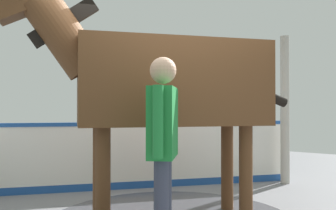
% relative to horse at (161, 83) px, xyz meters
% --- Properties ---
extents(barrier_wall, '(3.43, 4.27, 1.10)m').
position_rel_horse_xyz_m(barrier_wall, '(1.35, -1.23, -1.12)').
color(barrier_wall, white).
rests_on(barrier_wall, ground).
extents(roof_post_far, '(0.16, 0.16, 2.62)m').
position_rel_horse_xyz_m(roof_post_far, '(-0.42, -3.04, -0.32)').
color(roof_post_far, '#B7B2A8').
rests_on(roof_post_far, ground).
extents(horse, '(2.45, 2.94, 2.79)m').
position_rel_horse_xyz_m(horse, '(0.00, 0.00, 0.00)').
color(horse, brown).
rests_on(horse, ground).
extents(handler, '(0.45, 0.62, 1.79)m').
position_rel_horse_xyz_m(handler, '(-0.66, 0.83, -0.58)').
color(handler, black).
rests_on(handler, ground).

